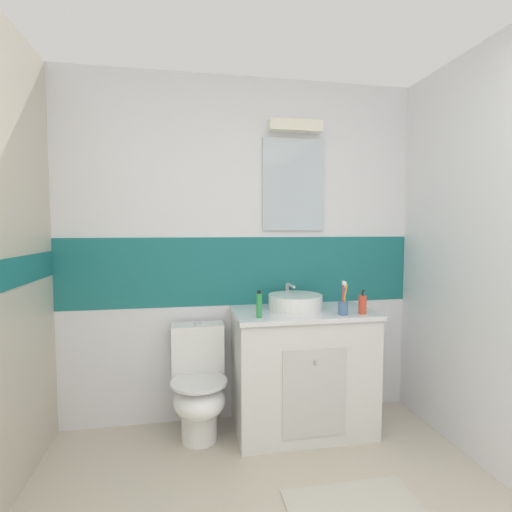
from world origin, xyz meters
TOP-DOWN VIEW (x-y plane):
  - wall_back_tiled at (0.01, 2.45)m, footprint 3.20×0.20m
  - vanity_cabinet at (0.38, 2.13)m, footprint 0.96×0.56m
  - sink_basin at (0.34, 2.17)m, footprint 0.38×0.42m
  - toilet at (-0.34, 2.15)m, footprint 0.37×0.50m
  - toothbrush_cup at (0.60, 1.95)m, footprint 0.07×0.07m
  - soap_dispenser at (0.74, 1.96)m, footprint 0.05×0.05m
  - toothpaste_tube_upright at (0.04, 1.97)m, footprint 0.04×0.04m
  - bath_mat at (0.41, 1.36)m, footprint 0.69×0.33m

SIDE VIEW (x-z plane):
  - bath_mat at x=0.41m, z-range 0.00..0.01m
  - toilet at x=-0.34m, z-range -0.03..0.73m
  - vanity_cabinet at x=0.38m, z-range 0.00..0.85m
  - sink_basin at x=0.34m, z-range 0.82..0.99m
  - toothbrush_cup at x=0.60m, z-range 0.80..1.02m
  - soap_dispenser at x=0.74m, z-range 0.83..0.99m
  - toothpaste_tube_upright at x=0.04m, z-range 0.85..1.02m
  - wall_back_tiled at x=0.01m, z-range 0.01..2.51m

